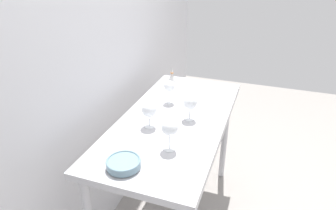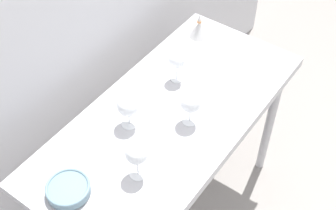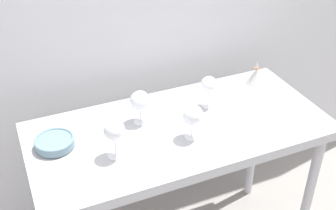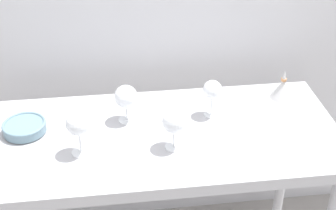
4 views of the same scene
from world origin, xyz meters
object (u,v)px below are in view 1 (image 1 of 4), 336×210
(tasting_sheet_lower, at_px, (155,114))
(wine_glass_near_center, at_px, (190,103))
(wine_glass_far_right, at_px, (170,87))
(tasting_sheet_upper, at_px, (179,94))
(wine_glass_near_left, at_px, (170,128))
(decanter_funnel, at_px, (172,78))
(tasting_bowl, at_px, (123,163))
(wine_glass_far_left, at_px, (149,110))

(tasting_sheet_lower, bearing_deg, wine_glass_near_center, -102.33)
(wine_glass_far_right, xyz_separation_m, tasting_sheet_lower, (-0.19, 0.03, -0.12))
(wine_glass_near_center, distance_m, tasting_sheet_upper, 0.40)
(wine_glass_near_left, xyz_separation_m, wine_glass_far_right, (0.54, 0.19, -0.01))
(wine_glass_near_center, distance_m, wine_glass_far_right, 0.27)
(tasting_sheet_upper, height_order, tasting_sheet_lower, same)
(wine_glass_far_right, distance_m, tasting_sheet_lower, 0.23)
(wine_glass_near_center, height_order, tasting_sheet_upper, wine_glass_near_center)
(wine_glass_near_center, height_order, decanter_funnel, wine_glass_near_center)
(tasting_sheet_upper, relative_size, decanter_funnel, 1.74)
(tasting_bowl, xyz_separation_m, decanter_funnel, (1.10, 0.13, 0.02))
(wine_glass_near_center, bearing_deg, tasting_sheet_lower, 92.13)
(wine_glass_near_center, xyz_separation_m, wine_glass_far_right, (0.19, 0.20, 0.00))
(wine_glass_far_right, bearing_deg, wine_glass_near_center, -132.92)
(wine_glass_near_center, bearing_deg, tasting_sheet_upper, 27.77)
(wine_glass_far_left, bearing_deg, tasting_sheet_upper, -2.69)
(wine_glass_near_left, bearing_deg, wine_glass_far_right, 19.45)
(wine_glass_near_left, height_order, wine_glass_far_right, wine_glass_near_left)
(wine_glass_near_left, xyz_separation_m, wine_glass_far_left, (0.18, 0.19, -0.02))
(wine_glass_near_left, height_order, tasting_sheet_upper, wine_glass_near_left)
(wine_glass_near_center, height_order, tasting_sheet_lower, wine_glass_near_center)
(tasting_sheet_upper, height_order, tasting_bowl, tasting_bowl)
(wine_glass_near_left, distance_m, wine_glass_far_right, 0.57)
(wine_glass_far_left, relative_size, decanter_funnel, 1.21)
(wine_glass_near_center, relative_size, tasting_bowl, 0.97)
(wine_glass_near_center, relative_size, wine_glass_near_left, 0.93)
(tasting_sheet_upper, distance_m, tasting_bowl, 0.92)
(tasting_sheet_lower, xyz_separation_m, decanter_funnel, (0.54, 0.07, 0.04))
(wine_glass_far_left, distance_m, tasting_sheet_upper, 0.52)
(wine_glass_far_right, height_order, tasting_bowl, wine_glass_far_right)
(wine_glass_near_center, xyz_separation_m, tasting_sheet_upper, (0.34, 0.18, -0.12))
(wine_glass_far_right, distance_m, tasting_sheet_upper, 0.20)
(wine_glass_far_left, xyz_separation_m, tasting_sheet_lower, (0.16, 0.03, -0.11))
(wine_glass_far_right, bearing_deg, wine_glass_near_left, -160.55)
(decanter_funnel, bearing_deg, tasting_sheet_upper, -147.08)
(wine_glass_near_left, bearing_deg, tasting_sheet_lower, 32.69)
(tasting_sheet_upper, xyz_separation_m, tasting_sheet_lower, (-0.35, 0.05, 0.00))
(tasting_sheet_lower, relative_size, decanter_funnel, 1.71)
(wine_glass_far_left, xyz_separation_m, decanter_funnel, (0.69, 0.09, -0.07))
(wine_glass_far_left, distance_m, tasting_sheet_lower, 0.20)
(tasting_sheet_upper, bearing_deg, wine_glass_far_right, 176.27)
(wine_glass_near_left, bearing_deg, wine_glass_far_left, 46.64)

